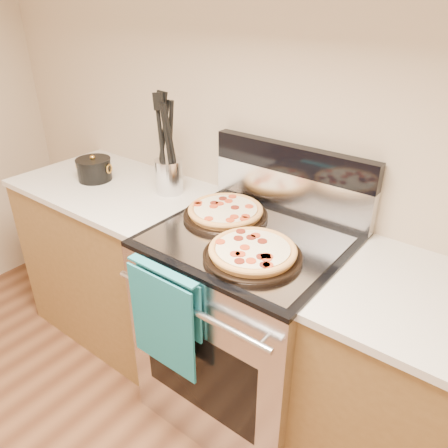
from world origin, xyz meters
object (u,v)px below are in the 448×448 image
Objects in this scene: saucepan at (94,170)px; range_body at (247,327)px; utensil_crock at (169,176)px; pepperoni_pizza_back at (225,212)px; pepperoni_pizza_front at (253,252)px.

range_body is at bearing -1.14° from saucepan.
utensil_crock is at bearing 166.00° from range_body.
pepperoni_pizza_back reaches higher than range_body.
pepperoni_pizza_front is at bearing -51.52° from range_body.
range_body is 5.19× the size of saucepan.
pepperoni_pizza_back is at bearing 3.47° from saucepan.
pepperoni_pizza_back is 0.83m from saucepan.
range_body is 2.50× the size of pepperoni_pizza_front.
utensil_crock is 0.96× the size of saucepan.
utensil_crock is at bearing 169.57° from pepperoni_pizza_back.
pepperoni_pizza_front reaches higher than range_body.
utensil_crock reaches higher than range_body.
pepperoni_pizza_back is at bearing 158.20° from range_body.
range_body is at bearing -21.80° from pepperoni_pizza_back.
utensil_crock reaches higher than saucepan.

